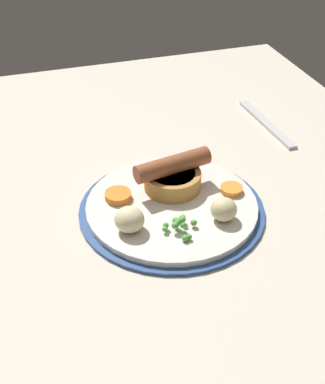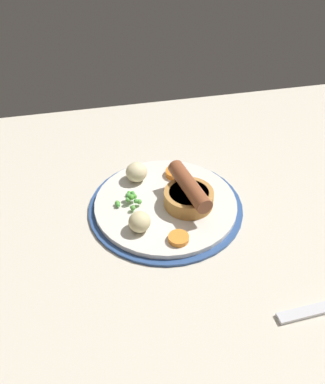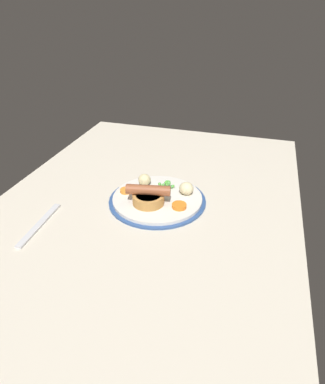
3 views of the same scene
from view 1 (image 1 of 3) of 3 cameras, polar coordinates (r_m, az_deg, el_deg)
The scene contains 9 objects.
dining_table at distance 77.39cm, azimuth 2.87°, elevation -2.56°, with size 110.00×80.00×3.00cm, color beige.
dinner_plate at distance 75.67cm, azimuth 0.90°, elevation -1.55°, with size 26.21×26.21×1.40cm.
sausage_pudding at distance 76.76cm, azimuth 1.08°, elevation 1.80°, with size 8.27×11.69×5.27cm.
pea_pile at distance 69.64cm, azimuth 1.88°, elevation -3.48°, with size 4.46×4.80×1.90cm.
potato_chunk_0 at distance 69.45cm, azimuth -3.55°, elevation -2.95°, with size 3.97×3.83×3.39cm, color beige.
potato_chunk_1 at distance 71.61cm, azimuth 6.55°, elevation -1.85°, with size 3.49×3.56×3.22cm, color beige.
carrot_slice_0 at distance 77.21cm, azimuth 7.49°, elevation 0.13°, with size 3.21×3.21×0.85cm, color orange.
carrot_slice_3 at distance 75.76cm, azimuth -4.76°, elevation -0.38°, with size 3.78×3.78×0.99cm, color orange.
fork at distance 98.43cm, azimuth 11.04°, elevation 7.18°, with size 18.00×1.60×0.60cm, color silver.
Camera 1 is at (56.42, -22.11, 49.64)cm, focal length 50.00 mm.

